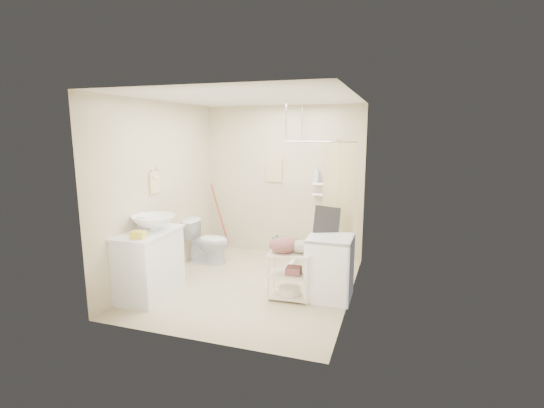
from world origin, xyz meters
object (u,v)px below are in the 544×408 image
Objects in this scene: vanity at (150,263)px; laundry_rack at (290,271)px; washing_machine at (330,267)px; toilet at (208,241)px.

vanity is 1.87m from laundry_rack.
vanity is at bearing -164.76° from washing_machine.
washing_machine is (2.18, -0.79, 0.05)m from toilet.
vanity is 2.39m from washing_machine.
vanity is 1.20× the size of washing_machine.
toilet is 0.88× the size of washing_machine.
washing_machine is at bearing 20.48° from laundry_rack.
laundry_rack is (-0.48, -0.21, -0.04)m from washing_machine.
vanity is 1.43m from toilet.
toilet is 0.97× the size of laundry_rack.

